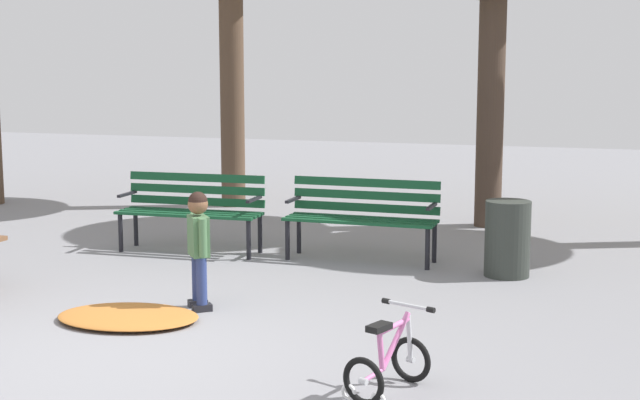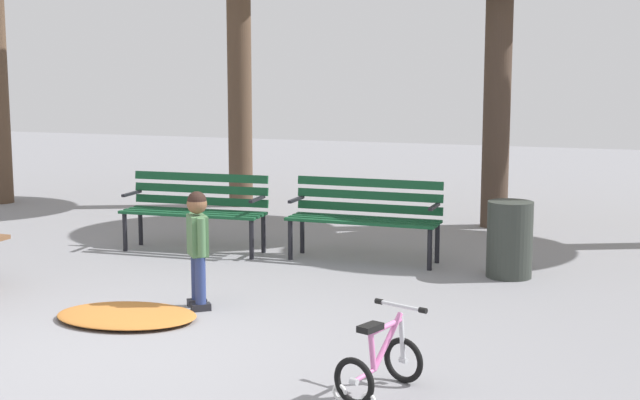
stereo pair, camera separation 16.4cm
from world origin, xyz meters
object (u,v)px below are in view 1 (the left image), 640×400
object	(u,v)px
kids_bicycle	(388,363)
trash_bin	(507,239)
park_bench_left	(363,212)
park_bench_far_left	(192,206)
child_standing	(199,241)

from	to	relation	value
kids_bicycle	trash_bin	size ratio (longest dim) A/B	0.85
park_bench_left	park_bench_far_left	bearing A→B (deg)	-175.12
kids_bicycle	trash_bin	bearing A→B (deg)	84.71
kids_bicycle	child_standing	bearing A→B (deg)	144.55
park_bench_far_left	trash_bin	xyz separation A→B (m)	(3.45, -0.11, -0.14)
kids_bicycle	park_bench_far_left	bearing A→B (deg)	131.23
kids_bicycle	trash_bin	world-z (taller)	trash_bin
park_bench_left	trash_bin	xyz separation A→B (m)	(1.54, -0.27, -0.14)
park_bench_far_left	park_bench_left	bearing A→B (deg)	4.88
child_standing	trash_bin	bearing A→B (deg)	41.48
park_bench_far_left	trash_bin	distance (m)	3.45
park_bench_left	child_standing	xyz separation A→B (m)	(-0.77, -2.31, 0.07)
park_bench_left	child_standing	distance (m)	2.44
park_bench_far_left	park_bench_left	distance (m)	1.91
child_standing	park_bench_left	bearing A→B (deg)	71.63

